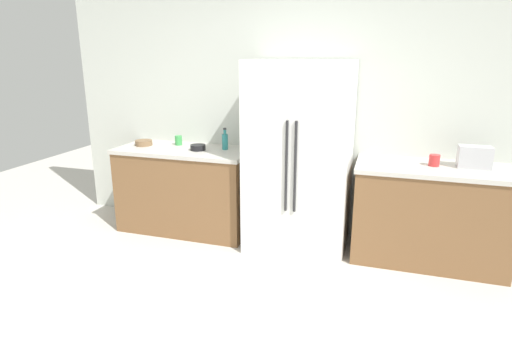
{
  "coord_description": "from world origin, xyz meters",
  "views": [
    {
      "loc": [
        0.91,
        -2.24,
        1.85
      ],
      "look_at": [
        0.06,
        0.48,
        1.06
      ],
      "focal_mm": 29.09,
      "sensor_mm": 36.0,
      "label": 1
    }
  ],
  "objects": [
    {
      "name": "counter_left",
      "position": [
        -1.08,
        1.61,
        0.45
      ],
      "size": [
        1.42,
        0.66,
        0.91
      ],
      "color": "brown",
      "rests_on": "ground_plane"
    },
    {
      "name": "kitchen_back_panel",
      "position": [
        0.0,
        1.99,
        1.44
      ],
      "size": [
        5.05,
        0.1,
        2.88
      ],
      "primitive_type": "cube",
      "color": "silver",
      "rests_on": "ground_plane"
    },
    {
      "name": "bowl_b",
      "position": [
        -0.91,
        1.58,
        0.93
      ],
      "size": [
        0.16,
        0.16,
        0.06
      ],
      "primitive_type": "cylinder",
      "color": "black",
      "rests_on": "counter_left"
    },
    {
      "name": "cup_a",
      "position": [
        -1.22,
        1.76,
        0.96
      ],
      "size": [
        0.08,
        0.08,
        0.1
      ],
      "primitive_type": "cylinder",
      "color": "green",
      "rests_on": "counter_left"
    },
    {
      "name": "counter_right",
      "position": [
        1.37,
        1.61,
        0.45
      ],
      "size": [
        1.34,
        0.66,
        0.91
      ],
      "color": "brown",
      "rests_on": "ground_plane"
    },
    {
      "name": "ground_plane",
      "position": [
        0.0,
        0.0,
        0.0
      ],
      "size": [
        10.09,
        10.09,
        0.0
      ],
      "primitive_type": "plane",
      "color": "beige"
    },
    {
      "name": "toaster",
      "position": [
        1.69,
        1.67,
        1.0
      ],
      "size": [
        0.27,
        0.15,
        0.19
      ],
      "primitive_type": "cube",
      "color": "silver",
      "rests_on": "counter_right"
    },
    {
      "name": "bottle_a",
      "position": [
        -0.65,
        1.7,
        1.0
      ],
      "size": [
        0.06,
        0.06,
        0.23
      ],
      "color": "teal",
      "rests_on": "counter_left"
    },
    {
      "name": "cup_b",
      "position": [
        1.36,
        1.63,
        0.96
      ],
      "size": [
        0.09,
        0.09,
        0.1
      ],
      "primitive_type": "cylinder",
      "color": "red",
      "rests_on": "counter_right"
    },
    {
      "name": "refrigerator",
      "position": [
        0.16,
        1.56,
        0.91
      ],
      "size": [
        0.96,
        0.73,
        1.82
      ],
      "color": "white",
      "rests_on": "ground_plane"
    },
    {
      "name": "bowl_a",
      "position": [
        -1.57,
        1.62,
        0.93
      ],
      "size": [
        0.18,
        0.18,
        0.06
      ],
      "primitive_type": "cylinder",
      "color": "brown",
      "rests_on": "counter_left"
    }
  ]
}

